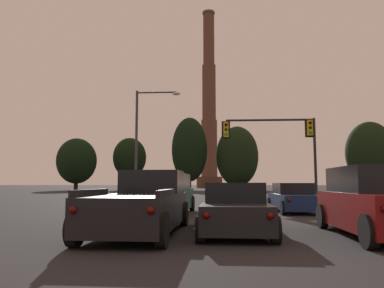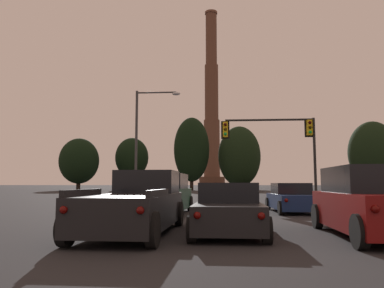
{
  "view_description": "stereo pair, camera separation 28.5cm",
  "coord_description": "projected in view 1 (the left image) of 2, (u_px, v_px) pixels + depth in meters",
  "views": [
    {
      "loc": [
        -0.83,
        -1.19,
        1.41
      ],
      "look_at": [
        -2.77,
        29.14,
        4.61
      ],
      "focal_mm": 35.0,
      "sensor_mm": 36.0,
      "label": 1
    },
    {
      "loc": [
        -0.54,
        -1.17,
        1.41
      ],
      "look_at": [
        -2.77,
        29.14,
        4.61
      ],
      "focal_mm": 35.0,
      "sensor_mm": 36.0,
      "label": 2
    }
  ],
  "objects": [
    {
      "name": "suv_left_lane_front",
      "position": [
        168.0,
        194.0,
        17.51
      ],
      "size": [
        2.28,
        4.97,
        1.86
      ],
      "rotation": [
        0.0,
        0.0,
        -0.04
      ],
      "color": "#0F3823",
      "rests_on": "ground_plane"
    },
    {
      "name": "pickup_truck_left_lane_second",
      "position": [
        143.0,
        204.0,
        10.75
      ],
      "size": [
        2.3,
        5.54,
        1.82
      ],
      "rotation": [
        0.0,
        0.0,
        -0.02
      ],
      "color": "black",
      "rests_on": "ground_plane"
    },
    {
      "name": "sedan_center_lane_second",
      "position": [
        235.0,
        209.0,
        10.77
      ],
      "size": [
        2.05,
        4.73,
        1.43
      ],
      "rotation": [
        0.0,
        0.0,
        -0.02
      ],
      "color": "black",
      "rests_on": "ground_plane"
    },
    {
      "name": "treeline_far_left",
      "position": [
        190.0,
        149.0,
        77.51
      ],
      "size": [
        7.39,
        6.65,
        15.11
      ],
      "color": "black",
      "rests_on": "ground_plane"
    },
    {
      "name": "treeline_far_right",
      "position": [
        237.0,
        156.0,
        78.14
      ],
      "size": [
        8.82,
        7.94,
        13.33
      ],
      "color": "black",
      "rests_on": "ground_plane"
    },
    {
      "name": "treeline_center_left",
      "position": [
        77.0,
        161.0,
        76.81
      ],
      "size": [
        8.18,
        7.36,
        10.69
      ],
      "color": "black",
      "rests_on": "ground_plane"
    },
    {
      "name": "treeline_left_mid",
      "position": [
        130.0,
        158.0,
        81.43
      ],
      "size": [
        7.23,
        6.51,
        11.33
      ],
      "color": "black",
      "rests_on": "ground_plane"
    },
    {
      "name": "street_lamp",
      "position": [
        144.0,
        133.0,
        29.26
      ],
      "size": [
        3.55,
        0.36,
        8.71
      ],
      "color": "#38383A",
      "rests_on": "ground_plane"
    },
    {
      "name": "traffic_light_overhead_right",
      "position": [
        283.0,
        138.0,
        25.45
      ],
      "size": [
        6.46,
        0.5,
        5.84
      ],
      "color": "black",
      "rests_on": "ground_plane"
    },
    {
      "name": "treeline_right_mid",
      "position": [
        370.0,
        153.0,
        72.16
      ],
      "size": [
        9.15,
        8.23,
        13.35
      ],
      "color": "black",
      "rests_on": "ground_plane"
    },
    {
      "name": "smokestack",
      "position": [
        209.0,
        117.0,
        118.19
      ],
      "size": [
        7.97,
        7.97,
        56.97
      ],
      "color": "#523427",
      "rests_on": "ground_plane"
    },
    {
      "name": "suv_right_lane_second",
      "position": [
        376.0,
        203.0,
        9.92
      ],
      "size": [
        2.2,
        4.94,
        1.86
      ],
      "rotation": [
        0.0,
        0.0,
        -0.02
      ],
      "color": "maroon",
      "rests_on": "ground_plane"
    },
    {
      "name": "sedan_right_lane_front",
      "position": [
        293.0,
        198.0,
        18.51
      ],
      "size": [
        2.07,
        4.74,
        1.43
      ],
      "rotation": [
        0.0,
        0.0,
        0.02
      ],
      "color": "navy",
      "rests_on": "ground_plane"
    },
    {
      "name": "treeline_center_right",
      "position": [
        383.0,
        157.0,
        74.93
      ],
      "size": [
        7.45,
        6.71,
        12.23
      ],
      "color": "black",
      "rests_on": "ground_plane"
    }
  ]
}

